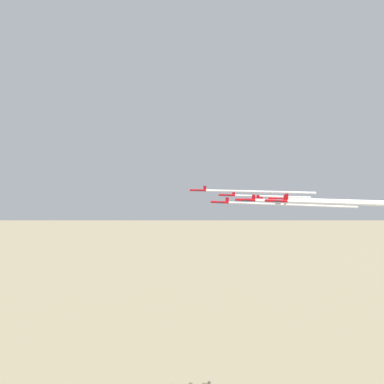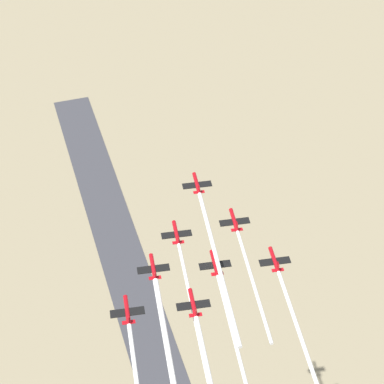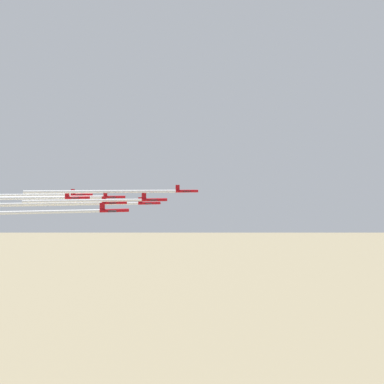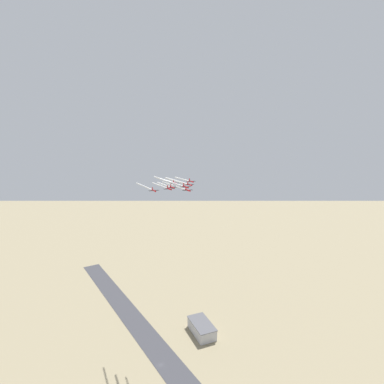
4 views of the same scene
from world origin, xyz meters
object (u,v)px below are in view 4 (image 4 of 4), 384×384
at_px(jet_0, 185,187).
at_px(jet_5, 154,191).
at_px(hangar, 202,328).
at_px(jet_7, 175,183).
at_px(jet_2, 169,189).
at_px(jet_1, 188,190).
at_px(jet_6, 191,181).
at_px(jet_3, 189,185).
at_px(jet_4, 172,187).

height_order(jet_0, jet_5, jet_0).
bearing_deg(jet_0, hangar, -127.70).
distance_m(jet_5, jet_7, 25.96).
distance_m(hangar, jet_2, 163.88).
xyz_separation_m(jet_1, jet_7, (-25.41, -1.13, 2.40)).
bearing_deg(jet_6, jet_2, 40.36).
xyz_separation_m(hangar, jet_3, (29.82, -25.54, 150.86)).
bearing_deg(jet_4, jet_3, 180.00).
bearing_deg(jet_1, jet_2, -0.00).
xyz_separation_m(jet_3, jet_6, (-13.04, 6.91, 0.79)).
bearing_deg(jet_1, jet_7, -90.00).
relative_size(jet_1, jet_2, 1.00).
xyz_separation_m(jet_0, jet_5, (-24.74, -16.08, -5.22)).
xyz_separation_m(hangar, jet_1, (42.85, -32.44, 148.71)).
bearing_deg(jet_3, jet_7, -59.53).
distance_m(jet_4, jet_7, 14.84).
distance_m(jet_1, jet_7, 25.54).
bearing_deg(jet_4, jet_2, 59.53).
relative_size(jet_4, jet_5, 1.00).
height_order(jet_1, jet_4, jet_4).
bearing_deg(jet_4, jet_0, 90.00).
bearing_deg(jet_7, jet_5, 29.54).
distance_m(jet_1, jet_2, 15.09).
distance_m(jet_0, jet_2, 14.98).
relative_size(jet_0, jet_4, 1.00).
distance_m(hangar, jet_1, 158.12).
distance_m(jet_2, jet_4, 14.80).
bearing_deg(jet_5, jet_1, 150.46).
xyz_separation_m(jet_2, jet_3, (-13.70, 21.85, 0.13)).
distance_m(jet_0, jet_5, 29.96).
xyz_separation_m(jet_0, jet_1, (-13.04, 6.91, -4.64)).
relative_size(jet_0, jet_3, 1.00).
height_order(jet_0, jet_1, jet_0).
relative_size(hangar, jet_4, 4.19).
bearing_deg(jet_7, jet_1, 90.00).
bearing_deg(jet_4, jet_1, 120.47).
xyz_separation_m(jet_6, jet_7, (0.67, -14.94, -0.55)).
bearing_deg(jet_7, jet_4, 59.53).
bearing_deg(jet_5, hangar, -153.22).
bearing_deg(jet_5, jet_3, -180.00).
bearing_deg(jet_3, jet_5, 0.00).
distance_m(jet_0, jet_7, 38.94).
relative_size(hangar, jet_0, 4.19).
height_order(jet_5, jet_7, jet_7).
xyz_separation_m(jet_2, jet_4, (-13.04, 6.91, -1.20)).
bearing_deg(jet_4, jet_6, -150.46).
bearing_deg(jet_4, jet_5, 0.00).
relative_size(jet_0, jet_7, 1.00).
distance_m(jet_2, jet_6, 39.28).
bearing_deg(jet_1, jet_0, 59.53).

